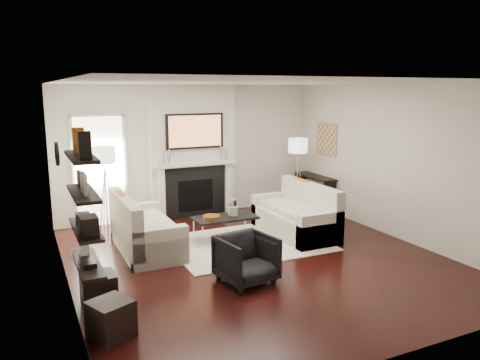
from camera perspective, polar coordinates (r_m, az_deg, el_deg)
name	(u,v)px	position (r m, az deg, el deg)	size (l,w,h in m)	color
room_envelope	(257,174)	(7.04, 2.09, 0.76)	(6.00, 6.00, 6.00)	black
chimney_breast	(193,151)	(9.65, -5.80, 3.49)	(1.80, 0.25, 2.70)	silver
fireplace_surround	(196,192)	(9.67, -5.44, -1.48)	(1.30, 0.02, 1.04)	black
firebox	(196,195)	(9.68, -5.42, -1.89)	(0.75, 0.02, 0.65)	black
mantel_pilaster_l	(162,194)	(9.42, -9.50, -1.73)	(0.12, 0.08, 1.10)	white
mantel_pilaster_r	(228,188)	(9.90, -1.46, -0.97)	(0.12, 0.08, 1.10)	white
mantel_shelf	(196,164)	(9.51, -5.40, 1.99)	(1.70, 0.18, 0.07)	white
tv_body	(195,131)	(9.45, -5.53, 5.97)	(1.20, 0.06, 0.70)	black
tv_screen	(195,131)	(9.42, -5.46, 5.95)	(1.10, 0.01, 0.62)	#BF723F
candlestick_l_tall	(169,156)	(9.32, -8.62, 2.88)	(0.04, 0.04, 0.30)	silver
candlestick_l_short	(163,158)	(9.29, -9.39, 2.65)	(0.04, 0.04, 0.24)	silver
candlestick_r_tall	(221,153)	(9.69, -2.38, 3.30)	(0.04, 0.04, 0.30)	silver
candlestick_r_short	(226,154)	(9.75, -1.68, 3.17)	(0.04, 0.04, 0.24)	silver
hallway_panel	(100,172)	(9.35, -16.72, 0.98)	(0.90, 0.02, 2.10)	white
door_trim_l	(74,174)	(9.28, -19.63, 0.73)	(0.06, 0.06, 2.16)	white
door_trim_r	(125,170)	(9.41, -13.82, 1.20)	(0.06, 0.06, 2.16)	white
door_trim_top	(97,115)	(9.21, -17.08, 7.59)	(1.02, 0.06, 0.06)	white
rug	(246,243)	(8.09, 0.77, -7.71)	(2.60, 2.00, 0.01)	beige
loveseat_left_base	(147,238)	(7.85, -11.30, -6.94)	(0.85, 1.80, 0.42)	beige
loveseat_left_back	(125,222)	(7.69, -13.82, -4.97)	(0.18, 1.80, 0.80)	beige
loveseat_left_arm_n	(160,248)	(7.08, -9.70, -8.12)	(0.85, 0.18, 0.60)	beige
loveseat_left_arm_s	(135,220)	(8.58, -12.66, -4.82)	(0.85, 0.18, 0.60)	beige
loveseat_left_cushion	(149,222)	(7.79, -11.02, -5.08)	(0.63, 1.44, 0.10)	beige
pillow_left_orange	(121,205)	(7.93, -14.33, -3.00)	(0.10, 0.42, 0.42)	#A75814
pillow_left_charcoal	(129,214)	(7.36, -13.41, -4.11)	(0.10, 0.40, 0.40)	black
loveseat_right_base	(294,223)	(8.59, 6.65, -5.24)	(0.85, 1.80, 0.42)	beige
loveseat_right_back	(310,204)	(8.68, 8.57, -2.95)	(0.18, 1.80, 0.80)	beige
loveseat_right_arm_n	(320,230)	(7.92, 9.77, -6.06)	(0.85, 0.18, 0.60)	beige
loveseat_right_arm_s	(273,208)	(9.23, 4.00, -3.46)	(0.85, 0.18, 0.60)	beige
loveseat_right_cushion	(292,210)	(8.49, 6.40, -3.60)	(0.63, 1.44, 0.10)	beige
pillow_right_orange	(302,190)	(8.88, 7.53, -1.26)	(0.10, 0.42, 0.42)	#A75814
pillow_right_charcoal	(320,197)	(8.40, 9.75, -2.10)	(0.10, 0.40, 0.40)	black
coffee_table	(225,218)	(8.18, -1.85, -4.61)	(1.10, 0.55, 0.04)	black
coffee_leg_nw	(203,237)	(7.87, -4.56, -6.88)	(0.02, 0.02, 0.38)	silver
coffee_leg_ne	(256,229)	(8.25, 1.97, -5.99)	(0.02, 0.02, 0.38)	silver
coffee_leg_sw	(194,229)	(8.26, -5.66, -6.02)	(0.02, 0.02, 0.38)	silver
coffee_leg_se	(245,223)	(8.63, 0.63, -5.22)	(0.02, 0.02, 0.38)	silver
hurricane_glass	(233,208)	(8.20, -0.90, -3.42)	(0.18, 0.18, 0.31)	white
hurricane_candle	(233,211)	(8.21, -0.90, -3.86)	(0.11, 0.11, 0.17)	white
copper_bowl	(212,217)	(8.08, -3.49, -4.50)	(0.29, 0.29, 0.05)	#AB641C
armchair	(247,257)	(6.45, 0.80, -9.32)	(0.70, 0.65, 0.72)	black
lamp_left_post	(106,201)	(8.86, -15.97, -2.48)	(0.02, 0.02, 1.20)	silver
lamp_left_shade	(104,155)	(8.71, -16.27, 2.97)	(0.40, 0.40, 0.30)	white
lamp_left_leg_a	(113,200)	(8.88, -15.27, -2.41)	(0.02, 0.02, 1.25)	silver
lamp_left_leg_b	(102,200)	(8.95, -16.42, -2.38)	(0.02, 0.02, 1.25)	silver
lamp_left_leg_c	(104,202)	(8.77, -16.22, -2.64)	(0.02, 0.02, 1.25)	silver
lamp_right_post	(297,185)	(9.97, 6.97, -0.66)	(0.02, 0.02, 1.20)	silver
lamp_right_shade	(298,145)	(9.84, 7.08, 4.20)	(0.40, 0.40, 0.30)	white
lamp_right_leg_a	(301,185)	(10.03, 7.50, -0.60)	(0.02, 0.02, 1.25)	silver
lamp_right_leg_b	(292,185)	(10.02, 6.41, -0.59)	(0.02, 0.02, 1.25)	silver
lamp_right_leg_c	(297,186)	(9.87, 6.99, -0.79)	(0.02, 0.02, 1.25)	silver
console_top	(315,177)	(10.32, 9.09, 0.42)	(0.35, 1.20, 0.04)	black
console_leg_n	(329,199)	(9.96, 10.81, -2.23)	(0.30, 0.04, 0.71)	black
console_leg_s	(301,189)	(10.85, 7.40, -1.05)	(0.30, 0.04, 0.71)	black
wall_art	(327,139)	(10.17, 10.50, 4.88)	(0.03, 0.70, 0.70)	tan
shelf_bottom	(88,264)	(5.51, -18.04, -9.72)	(0.25, 1.00, 0.04)	black
shelf_lower	(86,229)	(5.39, -18.29, -5.73)	(0.25, 1.00, 0.04)	black
shelf_upper	(83,194)	(5.29, -18.55, -1.58)	(0.25, 1.00, 0.04)	black
shelf_top	(81,157)	(5.22, -18.82, 2.71)	(0.25, 1.00, 0.04)	black
decor_magfile_a	(85,146)	(4.84, -18.41, 4.01)	(0.12, 0.10, 0.28)	black
decor_magfile_b	(78,141)	(5.34, -19.09, 4.56)	(0.12, 0.10, 0.28)	#A75814
decor_frame_a	(84,184)	(5.17, -18.50, -0.41)	(0.04, 0.30, 0.22)	white
decor_frame_b	(79,179)	(5.55, -18.98, 0.09)	(0.04, 0.22, 0.18)	black
decor_wine_rack	(89,226)	(5.09, -17.97, -5.31)	(0.18, 0.25, 0.20)	black
decor_box_small	(83,218)	(5.57, -18.62, -4.38)	(0.15, 0.12, 0.12)	black
decor_books	(89,264)	(5.40, -17.91, -9.68)	(0.14, 0.20, 0.05)	black
decor_box_tall	(84,247)	(5.74, -18.48, -7.77)	(0.10, 0.10, 0.18)	white
clock_rim	(57,154)	(7.12, -21.42, 2.97)	(0.34, 0.34, 0.04)	black
clock_face	(59,154)	(7.12, -21.22, 2.99)	(0.29, 0.29, 0.01)	white
ottoman_near	(99,290)	(6.09, -16.85, -12.69)	(0.40, 0.40, 0.40)	black
ottoman_far	(111,319)	(5.37, -15.47, -15.99)	(0.40, 0.40, 0.40)	black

